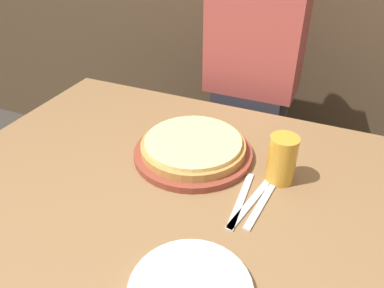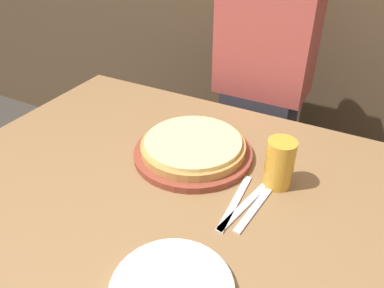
{
  "view_description": "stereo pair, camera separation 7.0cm",
  "coord_description": "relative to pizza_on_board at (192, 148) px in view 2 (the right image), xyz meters",
  "views": [
    {
      "loc": [
        0.35,
        -0.7,
        1.34
      ],
      "look_at": [
        -0.0,
        0.12,
        0.74
      ],
      "focal_mm": 35.0,
      "sensor_mm": 36.0,
      "label": 1
    },
    {
      "loc": [
        0.42,
        -0.67,
        1.34
      ],
      "look_at": [
        -0.0,
        0.12,
        0.74
      ],
      "focal_mm": 35.0,
      "sensor_mm": 36.0,
      "label": 2
    }
  ],
  "objects": [
    {
      "name": "dining_table",
      "position": [
        0.0,
        -0.12,
        -0.38
      ],
      "size": [
        1.27,
        0.93,
        0.7
      ],
      "color": "olive",
      "rests_on": "ground_plane"
    },
    {
      "name": "pizza_on_board",
      "position": [
        0.0,
        0.0,
        0.0
      ],
      "size": [
        0.35,
        0.35,
        0.06
      ],
      "color": "brown",
      "rests_on": "dining_table"
    },
    {
      "name": "beer_glass",
      "position": [
        0.26,
        -0.01,
        0.05
      ],
      "size": [
        0.07,
        0.07,
        0.13
      ],
      "color": "gold",
      "rests_on": "dining_table"
    },
    {
      "name": "fork",
      "position": [
        0.19,
        -0.13,
        -0.02
      ],
      "size": [
        0.03,
        0.22,
        0.0
      ],
      "color": "silver",
      "rests_on": "dining_table"
    },
    {
      "name": "dinner_knife",
      "position": [
        0.22,
        -0.13,
        -0.02
      ],
      "size": [
        0.06,
        0.22,
        0.0
      ],
      "color": "silver",
      "rests_on": "dining_table"
    },
    {
      "name": "spoon",
      "position": [
        0.24,
        -0.13,
        -0.02
      ],
      "size": [
        0.04,
        0.19,
        0.0
      ],
      "color": "silver",
      "rests_on": "dining_table"
    },
    {
      "name": "diner_person",
      "position": [
        0.02,
        0.56,
        -0.11
      ],
      "size": [
        0.35,
        0.2,
        1.27
      ],
      "color": "#33333D",
      "rests_on": "ground_plane"
    }
  ]
}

